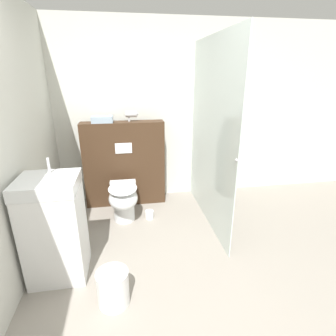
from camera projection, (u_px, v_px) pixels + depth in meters
name	position (u px, v px, depth m)	size (l,w,h in m)	color
ground_plane	(188.00, 330.00, 1.95)	(12.00, 12.00, 0.00)	gray
wall_back	(151.00, 114.00, 3.73)	(8.00, 0.06, 2.50)	silver
partition_panel	(125.00, 164.00, 3.68)	(1.11, 0.23, 1.19)	#3D2819
shower_glass	(211.00, 136.00, 3.10)	(0.04, 1.63, 2.20)	silver
toilet	(123.00, 200.00, 3.29)	(0.36, 0.54, 0.49)	white
sink_vanity	(55.00, 228.00, 2.35)	(0.50, 0.45, 1.12)	white
hair_drier	(132.00, 114.00, 3.48)	(0.18, 0.08, 0.14)	#B7B7BC
folded_towel	(102.00, 119.00, 3.42)	(0.27, 0.19, 0.08)	#8C9EAD
spare_toilet_roll	(150.00, 214.00, 3.43)	(0.11, 0.11, 0.11)	white
waste_bin	(113.00, 288.00, 2.14)	(0.26, 0.26, 0.31)	silver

